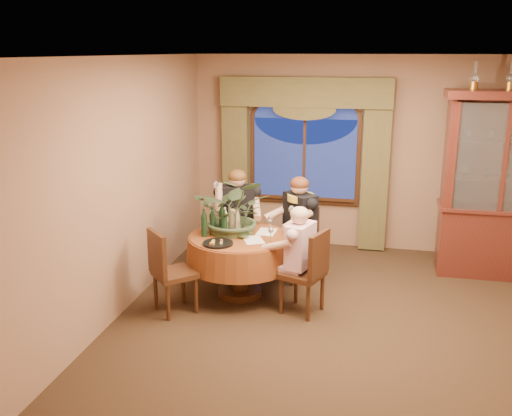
% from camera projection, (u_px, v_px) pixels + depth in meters
% --- Properties ---
extents(floor, '(5.00, 5.00, 0.00)m').
position_uv_depth(floor, '(325.00, 317.00, 6.30)').
color(floor, black).
rests_on(floor, ground).
extents(wall_back, '(4.50, 0.00, 4.50)m').
position_uv_depth(wall_back, '(346.00, 154.00, 8.28)').
color(wall_back, '#896249').
rests_on(wall_back, ground).
extents(ceiling, '(5.00, 5.00, 0.00)m').
position_uv_depth(ceiling, '(335.00, 56.00, 5.55)').
color(ceiling, white).
rests_on(ceiling, wall_back).
extents(window, '(1.62, 0.10, 1.32)m').
position_uv_depth(window, '(304.00, 160.00, 8.36)').
color(window, navy).
rests_on(window, wall_back).
extents(arched_transom, '(1.60, 0.06, 0.44)m').
position_uv_depth(arched_transom, '(306.00, 106.00, 8.15)').
color(arched_transom, navy).
rests_on(arched_transom, wall_back).
extents(drapery_left, '(0.38, 0.14, 2.32)m').
position_uv_depth(drapery_left, '(236.00, 165.00, 8.56)').
color(drapery_left, '#4C4726').
rests_on(drapery_left, floor).
extents(drapery_right, '(0.38, 0.14, 2.32)m').
position_uv_depth(drapery_right, '(375.00, 172.00, 8.13)').
color(drapery_right, '#4C4726').
rests_on(drapery_right, floor).
extents(swag_valance, '(2.45, 0.16, 0.42)m').
position_uv_depth(swag_valance, '(305.00, 92.00, 8.02)').
color(swag_valance, '#4C4726').
rests_on(swag_valance, wall_back).
extents(dining_table, '(1.37, 1.37, 0.75)m').
position_uv_depth(dining_table, '(240.00, 266.00, 6.79)').
color(dining_table, maroon).
rests_on(dining_table, floor).
extents(china_cabinet, '(1.47, 0.58, 2.38)m').
position_uv_depth(china_cabinet, '(498.00, 186.00, 7.21)').
color(china_cabinet, '#3E1611').
rests_on(china_cabinet, floor).
extents(oil_lamp_left, '(0.11, 0.11, 0.34)m').
position_uv_depth(oil_lamp_left, '(475.00, 76.00, 6.94)').
color(oil_lamp_left, '#A5722D').
rests_on(oil_lamp_left, china_cabinet).
extents(oil_lamp_center, '(0.11, 0.11, 0.34)m').
position_uv_depth(oil_lamp_center, '(511.00, 76.00, 6.85)').
color(oil_lamp_center, '#A5722D').
rests_on(oil_lamp_center, china_cabinet).
extents(chair_right, '(0.54, 0.54, 0.96)m').
position_uv_depth(chair_right, '(302.00, 272.00, 6.32)').
color(chair_right, black).
rests_on(chair_right, floor).
extents(chair_back_right, '(0.59, 0.59, 0.96)m').
position_uv_depth(chair_back_right, '(295.00, 243.00, 7.26)').
color(chair_back_right, black).
rests_on(chair_back_right, floor).
extents(chair_back, '(0.50, 0.50, 0.96)m').
position_uv_depth(chair_back, '(242.00, 235.00, 7.57)').
color(chair_back, black).
rests_on(chair_back, floor).
extents(chair_front_left, '(0.59, 0.59, 0.96)m').
position_uv_depth(chair_front_left, '(175.00, 271.00, 6.33)').
color(chair_front_left, black).
rests_on(chair_front_left, floor).
extents(person_pink, '(0.51, 0.54, 1.21)m').
position_uv_depth(person_pink, '(300.00, 259.00, 6.34)').
color(person_pink, '#D3A4AF').
rests_on(person_pink, floor).
extents(person_back, '(0.60, 0.57, 1.39)m').
position_uv_depth(person_back, '(238.00, 221.00, 7.46)').
color(person_back, black).
rests_on(person_back, floor).
extents(person_scarf, '(0.66, 0.66, 1.37)m').
position_uv_depth(person_scarf, '(300.00, 230.00, 7.14)').
color(person_scarf, black).
rests_on(person_scarf, floor).
extents(stoneware_vase, '(0.15, 0.15, 0.28)m').
position_uv_depth(stoneware_vase, '(235.00, 221.00, 6.80)').
color(stoneware_vase, tan).
rests_on(stoneware_vase, dining_table).
extents(centerpiece_plant, '(0.91, 1.01, 0.79)m').
position_uv_depth(centerpiece_plant, '(235.00, 184.00, 6.68)').
color(centerpiece_plant, '#3C5032').
rests_on(centerpiece_plant, dining_table).
extents(olive_bowl, '(0.15, 0.15, 0.05)m').
position_uv_depth(olive_bowl, '(243.00, 236.00, 6.61)').
color(olive_bowl, '#4B582B').
rests_on(olive_bowl, dining_table).
extents(cheese_platter, '(0.34, 0.34, 0.02)m').
position_uv_depth(cheese_platter, '(218.00, 243.00, 6.39)').
color(cheese_platter, black).
rests_on(cheese_platter, dining_table).
extents(wine_bottle_0, '(0.07, 0.07, 0.33)m').
position_uv_depth(wine_bottle_0, '(222.00, 217.00, 6.84)').
color(wine_bottle_0, black).
rests_on(wine_bottle_0, dining_table).
extents(wine_bottle_1, '(0.07, 0.07, 0.33)m').
position_uv_depth(wine_bottle_1, '(224.00, 224.00, 6.60)').
color(wine_bottle_1, black).
rests_on(wine_bottle_1, dining_table).
extents(wine_bottle_2, '(0.07, 0.07, 0.33)m').
position_uv_depth(wine_bottle_2, '(225.00, 221.00, 6.69)').
color(wine_bottle_2, tan).
rests_on(wine_bottle_2, dining_table).
extents(wine_bottle_3, '(0.07, 0.07, 0.33)m').
position_uv_depth(wine_bottle_3, '(204.00, 223.00, 6.62)').
color(wine_bottle_3, black).
rests_on(wine_bottle_3, dining_table).
extents(wine_bottle_4, '(0.07, 0.07, 0.33)m').
position_uv_depth(wine_bottle_4, '(210.00, 218.00, 6.82)').
color(wine_bottle_4, tan).
rests_on(wine_bottle_4, dining_table).
extents(wine_bottle_5, '(0.07, 0.07, 0.33)m').
position_uv_depth(wine_bottle_5, '(213.00, 221.00, 6.69)').
color(wine_bottle_5, black).
rests_on(wine_bottle_5, dining_table).
extents(tasting_paper_0, '(0.32, 0.36, 0.00)m').
position_uv_depth(tasting_paper_0, '(253.00, 240.00, 6.53)').
color(tasting_paper_0, white).
rests_on(tasting_paper_0, dining_table).
extents(tasting_paper_1, '(0.22, 0.30, 0.00)m').
position_uv_depth(tasting_paper_1, '(267.00, 232.00, 6.82)').
color(tasting_paper_1, white).
rests_on(tasting_paper_1, dining_table).
extents(wine_glass_person_pink, '(0.07, 0.07, 0.18)m').
position_uv_depth(wine_glass_person_pink, '(271.00, 234.00, 6.46)').
color(wine_glass_person_pink, silver).
rests_on(wine_glass_person_pink, dining_table).
extents(wine_glass_person_back, '(0.07, 0.07, 0.18)m').
position_uv_depth(wine_glass_person_back, '(238.00, 218.00, 7.07)').
color(wine_glass_person_back, silver).
rests_on(wine_glass_person_back, dining_table).
extents(wine_glass_person_scarf, '(0.07, 0.07, 0.18)m').
position_uv_depth(wine_glass_person_scarf, '(270.00, 223.00, 6.87)').
color(wine_glass_person_scarf, silver).
rests_on(wine_glass_person_scarf, dining_table).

